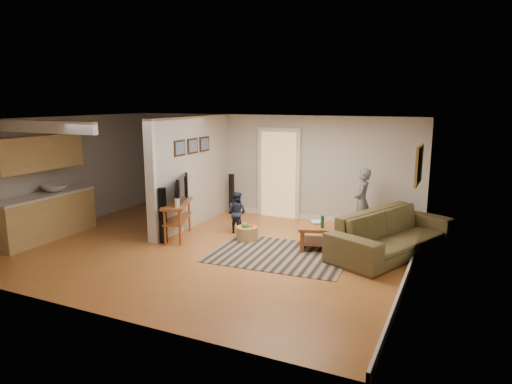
% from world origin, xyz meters
% --- Properties ---
extents(ground, '(7.50, 7.50, 0.00)m').
position_xyz_m(ground, '(0.00, 0.00, 0.00)').
color(ground, '#9C6627').
rests_on(ground, ground).
extents(room_shell, '(7.54, 6.02, 2.52)m').
position_xyz_m(room_shell, '(-1.07, 0.43, 1.46)').
color(room_shell, silver).
rests_on(room_shell, ground).
extents(area_rug, '(2.65, 2.01, 0.01)m').
position_xyz_m(area_rug, '(1.40, 0.30, 0.01)').
color(area_rug, black).
rests_on(area_rug, ground).
extents(sofa, '(2.10, 2.96, 0.81)m').
position_xyz_m(sofa, '(3.30, 1.24, 0.00)').
color(sofa, '#453822').
rests_on(sofa, ground).
extents(coffee_table, '(1.34, 1.02, 0.70)m').
position_xyz_m(coffee_table, '(2.17, 1.04, 0.36)').
color(coffee_table, brown).
rests_on(coffee_table, ground).
extents(tv_console, '(0.90, 1.30, 1.05)m').
position_xyz_m(tv_console, '(-0.94, 0.40, 0.70)').
color(tv_console, brown).
rests_on(tv_console, ground).
extents(speaker_left, '(0.11, 0.11, 1.15)m').
position_xyz_m(speaker_left, '(-1.00, -0.04, 0.57)').
color(speaker_left, black).
rests_on(speaker_left, ground).
extents(speaker_right, '(0.12, 0.12, 1.03)m').
position_xyz_m(speaker_right, '(-0.89, 2.70, 0.51)').
color(speaker_right, black).
rests_on(speaker_right, ground).
extents(toy_basket, '(0.44, 0.44, 0.39)m').
position_xyz_m(toy_basket, '(0.45, 0.85, 0.16)').
color(toy_basket, '#9E7244').
rests_on(toy_basket, ground).
extents(child, '(0.40, 0.55, 1.43)m').
position_xyz_m(child, '(2.48, 2.34, 0.00)').
color(child, slate).
rests_on(child, ground).
extents(toddler, '(0.49, 0.40, 0.91)m').
position_xyz_m(toddler, '(0.00, 1.26, 0.00)').
color(toddler, '#202744').
rests_on(toddler, ground).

